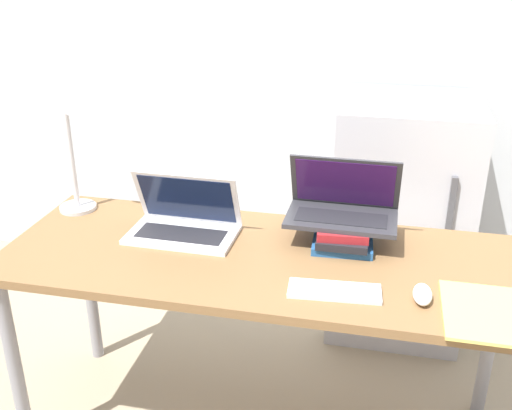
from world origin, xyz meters
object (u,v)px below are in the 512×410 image
(mouse, at_px, (422,294))
(notepad, at_px, (485,313))
(wireless_keyboard, at_px, (334,291))
(desk_lamp, at_px, (77,106))
(laptop_left, at_px, (184,222))
(laptop_on_books, at_px, (343,206))
(book_stack, at_px, (343,233))
(mini_fridge, at_px, (400,217))

(mouse, xyz_separation_m, notepad, (0.17, -0.04, -0.01))
(wireless_keyboard, distance_m, desk_lamp, 1.11)
(laptop_left, bearing_deg, notepad, -16.94)
(laptop_on_books, bearing_deg, laptop_left, -171.47)
(laptop_left, relative_size, wireless_keyboard, 1.36)
(book_stack, height_order, wireless_keyboard, book_stack)
(desk_lamp, bearing_deg, laptop_on_books, -0.04)
(book_stack, distance_m, laptop_on_books, 0.09)
(book_stack, xyz_separation_m, laptop_on_books, (-0.01, 0.03, 0.09))
(wireless_keyboard, bearing_deg, mouse, 4.41)
(book_stack, distance_m, mini_fridge, 0.79)
(wireless_keyboard, bearing_deg, mini_fridge, 78.65)
(book_stack, relative_size, mini_fridge, 0.24)
(laptop_on_books, height_order, wireless_keyboard, laptop_on_books)
(laptop_left, relative_size, mouse, 3.33)
(book_stack, bearing_deg, mouse, -50.63)
(book_stack, bearing_deg, notepad, -39.71)
(laptop_on_books, distance_m, wireless_keyboard, 0.38)
(wireless_keyboard, bearing_deg, laptop_left, 153.65)
(laptop_on_books, height_order, mouse, laptop_on_books)
(mouse, xyz_separation_m, mini_fridge, (-0.04, 1.03, -0.22))
(desk_lamp, height_order, mini_fridge, desk_lamp)
(mouse, relative_size, mini_fridge, 0.11)
(book_stack, relative_size, wireless_keyboard, 0.94)
(wireless_keyboard, relative_size, mouse, 2.45)
(laptop_left, bearing_deg, wireless_keyboard, -26.35)
(mini_fridge, bearing_deg, mouse, -87.67)
(mouse, distance_m, mini_fridge, 1.05)
(wireless_keyboard, bearing_deg, book_stack, 90.80)
(laptop_on_books, xyz_separation_m, desk_lamp, (-0.96, 0.00, 0.30))
(book_stack, relative_size, desk_lamp, 0.47)
(laptop_left, xyz_separation_m, mouse, (0.81, -0.26, -0.03))
(book_stack, relative_size, notepad, 0.89)
(book_stack, height_order, notepad, book_stack)
(laptop_left, distance_m, mini_fridge, 1.12)
(laptop_on_books, height_order, notepad, laptop_on_books)
(mini_fridge, bearing_deg, book_stack, -106.72)
(laptop_on_books, height_order, mini_fridge, mini_fridge)
(laptop_left, xyz_separation_m, laptop_on_books, (0.55, 0.08, 0.08))
(laptop_on_books, distance_m, notepad, 0.59)
(mouse, bearing_deg, book_stack, 129.37)
(book_stack, bearing_deg, desk_lamp, 178.35)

